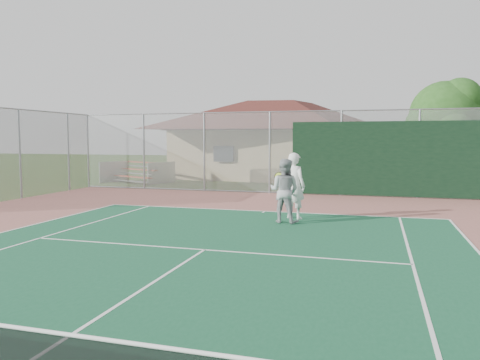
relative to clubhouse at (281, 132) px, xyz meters
name	(u,v)px	position (x,y,z in m)	size (l,w,h in m)	color
back_fence	(343,155)	(4.37, -8.58, -1.11)	(20.08, 0.11, 3.53)	gray
side_fence_left	(20,154)	(-7.74, -13.06, -1.02)	(0.08, 9.00, 3.50)	gray
clubhouse	(281,132)	(0.00, 0.00, 0.00)	(13.19, 9.27, 5.46)	tan
bleachers	(137,172)	(-6.69, -5.69, -2.18)	(3.69, 2.91, 1.12)	#B04228
tree	(446,118)	(8.62, -5.49, 0.52)	(3.59, 3.40, 5.01)	#332212
player_white_front	(294,186)	(3.39, -14.78, -1.81)	(0.97, 0.71, 1.93)	white
player_grey_back	(284,191)	(3.25, -15.49, -1.88)	(0.98, 0.83, 1.78)	#A3A6A8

